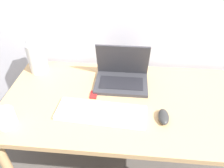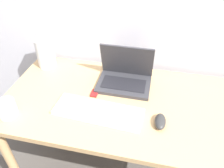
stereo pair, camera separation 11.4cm
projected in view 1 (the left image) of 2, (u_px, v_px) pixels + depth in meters
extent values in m
cube|color=tan|center=(124.00, 102.00, 1.20)|extent=(1.34, 0.69, 0.03)
cylinder|color=tan|center=(46.00, 107.00, 1.71)|extent=(0.05, 0.05, 0.73)
cylinder|color=tan|center=(206.00, 118.00, 1.62)|extent=(0.05, 0.05, 0.73)
cube|color=#333338|center=(121.00, 83.00, 1.29)|extent=(0.31, 0.22, 0.02)
cube|color=black|center=(121.00, 83.00, 1.28)|extent=(0.25, 0.12, 0.00)
cube|color=#333338|center=(123.00, 60.00, 1.28)|extent=(0.31, 0.06, 0.21)
cube|color=#0F1938|center=(123.00, 59.00, 1.29)|extent=(0.27, 0.05, 0.18)
cube|color=white|center=(101.00, 113.00, 1.10)|extent=(0.46, 0.18, 0.02)
cube|color=silver|center=(101.00, 111.00, 1.10)|extent=(0.43, 0.15, 0.00)
ellipsoid|color=#2D2D2D|center=(164.00, 117.00, 1.07)|extent=(0.05, 0.10, 0.04)
cylinder|color=white|center=(37.00, 58.00, 1.36)|extent=(0.11, 0.11, 0.19)
cone|color=white|center=(32.00, 37.00, 1.27)|extent=(0.11, 0.11, 0.08)
cube|color=red|center=(94.00, 95.00, 1.22)|extent=(0.04, 0.06, 0.01)
cylinder|color=white|center=(6.00, 118.00, 1.03)|extent=(0.09, 0.09, 0.09)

